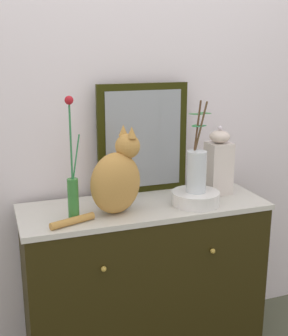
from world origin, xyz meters
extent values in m
cube|color=silver|center=(0.00, 0.29, 1.30)|extent=(4.40, 0.08, 2.60)
cube|color=black|center=(0.00, 0.00, 0.41)|extent=(1.15, 0.42, 0.82)
cube|color=beige|center=(0.00, 0.00, 0.83)|extent=(1.18, 0.43, 0.02)
sphere|color=#B79338|center=(-0.26, -0.22, 0.66)|extent=(0.02, 0.02, 0.02)
sphere|color=#B79338|center=(0.26, -0.22, 0.66)|extent=(0.02, 0.02, 0.02)
cube|color=black|center=(0.06, 0.19, 1.12)|extent=(0.47, 0.03, 0.56)
cube|color=gray|center=(0.06, 0.18, 1.12)|extent=(0.39, 0.01, 0.49)
ellipsoid|color=#B9863F|center=(-0.16, -0.06, 0.98)|extent=(0.29, 0.23, 0.28)
sphere|color=#B9863F|center=(-0.09, -0.04, 1.14)|extent=(0.11, 0.11, 0.11)
cone|color=#B9863F|center=(-0.10, -0.01, 1.21)|extent=(0.04, 0.04, 0.05)
cone|color=#B9863F|center=(-0.08, -0.07, 1.21)|extent=(0.04, 0.04, 0.05)
cylinder|color=#B9863F|center=(-0.37, -0.14, 0.86)|extent=(0.20, 0.10, 0.03)
cylinder|color=#32752F|center=(-0.35, -0.10, 0.94)|extent=(0.05, 0.05, 0.19)
cylinder|color=#307B44|center=(-0.35, -0.10, 1.19)|extent=(0.01, 0.01, 0.31)
sphere|color=#AF1821|center=(-0.35, -0.10, 1.36)|extent=(0.04, 0.04, 0.04)
cylinder|color=#297E42|center=(-0.33, -0.10, 1.13)|extent=(0.04, 0.01, 0.19)
cylinder|color=white|center=(0.23, -0.08, 0.87)|extent=(0.23, 0.23, 0.06)
cylinder|color=silver|center=(0.23, -0.08, 1.00)|extent=(0.09, 0.09, 0.20)
cylinder|color=#503620|center=(0.24, -0.06, 1.18)|extent=(0.04, 0.01, 0.31)
ellipsoid|color=#297A3E|center=(0.24, -0.05, 1.22)|extent=(0.07, 0.08, 0.01)
ellipsoid|color=#33733C|center=(0.24, -0.03, 1.27)|extent=(0.08, 0.07, 0.01)
cylinder|color=brown|center=(0.25, -0.07, 1.18)|extent=(0.05, 0.06, 0.31)
ellipsoid|color=#32814E|center=(0.26, -0.06, 1.22)|extent=(0.08, 0.06, 0.01)
ellipsoid|color=#36783D|center=(0.30, -0.01, 1.27)|extent=(0.07, 0.08, 0.01)
cube|color=silver|center=(0.41, 0.04, 0.97)|extent=(0.12, 0.12, 0.26)
ellipsoid|color=beige|center=(0.41, 0.04, 1.14)|extent=(0.10, 0.10, 0.06)
sphere|color=silver|center=(0.41, 0.04, 1.18)|extent=(0.02, 0.02, 0.02)
camera|label=1|loc=(-0.67, -1.90, 1.57)|focal=47.86mm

